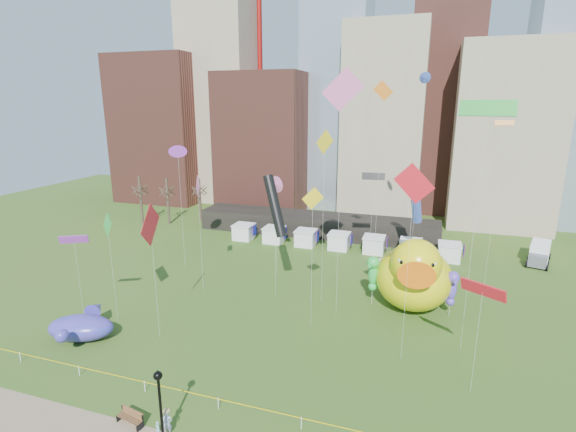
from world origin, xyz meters
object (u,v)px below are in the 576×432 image
(seahorse_green, at_px, (373,271))
(big_duck, at_px, (414,275))
(small_duck, at_px, (387,269))
(park_bench, at_px, (131,417))
(box_truck, at_px, (540,253))
(whale_inflatable, at_px, (82,326))
(toddler, at_px, (158,427))
(lamppost, at_px, (160,399))
(woman, at_px, (167,423))
(seahorse_purple, at_px, (452,286))

(seahorse_green, bearing_deg, big_duck, 19.94)
(small_duck, bearing_deg, seahorse_green, -116.29)
(park_bench, distance_m, box_truck, 52.97)
(box_truck, bearing_deg, seahorse_green, -119.62)
(box_truck, bearing_deg, big_duck, -113.61)
(whale_inflatable, relative_size, toddler, 9.69)
(seahorse_green, bearing_deg, toddler, -101.27)
(big_duck, distance_m, seahorse_green, 4.08)
(seahorse_green, relative_size, lamppost, 1.03)
(park_bench, relative_size, toddler, 2.65)
(lamppost, relative_size, woman, 3.07)
(whale_inflatable, bearing_deg, small_duck, 25.07)
(seahorse_purple, xyz_separation_m, woman, (-17.55, -22.41, -2.44))
(woman, bearing_deg, lamppost, -102.47)
(box_truck, bearing_deg, whale_inflatable, -126.31)
(big_duck, relative_size, park_bench, 5.28)
(big_duck, bearing_deg, woman, -124.50)
(lamppost, xyz_separation_m, toddler, (-0.89, 0.71, -2.80))
(small_duck, relative_size, seahorse_green, 0.90)
(seahorse_green, distance_m, seahorse_purple, 7.70)
(park_bench, relative_size, woman, 1.20)
(lamppost, relative_size, box_truck, 0.81)
(seahorse_green, height_order, toddler, seahorse_green)
(big_duck, height_order, toddler, big_duck)
(box_truck, bearing_deg, seahorse_purple, -105.49)
(big_duck, height_order, seahorse_purple, big_duck)
(big_duck, relative_size, seahorse_purple, 2.24)
(whale_inflatable, relative_size, woman, 4.37)
(whale_inflatable, height_order, lamppost, lamppost)
(small_duck, relative_size, box_truck, 0.76)
(woman, bearing_deg, whale_inflatable, 126.35)
(big_duck, height_order, woman, big_duck)
(whale_inflatable, xyz_separation_m, woman, (13.96, -7.81, -0.31))
(seahorse_green, xyz_separation_m, woman, (-9.87, -22.65, -2.95))
(seahorse_green, bearing_deg, small_duck, 97.20)
(seahorse_green, xyz_separation_m, park_bench, (-12.73, -22.56, -3.27))
(seahorse_purple, height_order, lamppost, lamppost)
(whale_inflatable, distance_m, woman, 16.00)
(lamppost, distance_m, box_truck, 51.89)
(seahorse_purple, bearing_deg, seahorse_green, 166.18)
(big_duck, xyz_separation_m, park_bench, (-16.79, -22.99, -3.19))
(seahorse_purple, xyz_separation_m, toddler, (-18.29, -22.41, -2.91))
(big_duck, height_order, box_truck, big_duck)
(whale_inflatable, bearing_deg, lamppost, -47.42)
(small_duck, xyz_separation_m, whale_inflatable, (-24.63, -21.68, -0.39))
(park_bench, distance_m, woman, 2.88)
(woman, distance_m, toddler, 0.88)
(park_bench, xyz_separation_m, lamppost, (3.01, -0.81, 2.66))
(seahorse_green, bearing_deg, woman, -99.71)
(toddler, bearing_deg, big_duck, 80.07)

